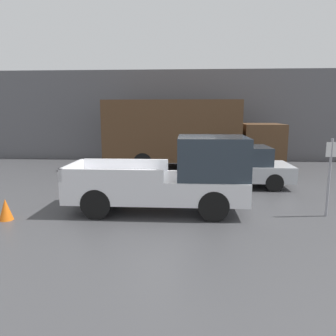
# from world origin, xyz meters

# --- Properties ---
(ground_plane) EXTENTS (60.00, 60.00, 0.00)m
(ground_plane) POSITION_xyz_m (0.00, 0.00, 0.00)
(ground_plane) COLOR #3D3D3F
(building_wall) EXTENTS (28.00, 0.15, 5.29)m
(building_wall) POSITION_xyz_m (0.00, 9.94, 2.64)
(building_wall) COLOR #56565B
(building_wall) RESTS_ON ground
(pickup_truck) EXTENTS (5.12, 2.03, 2.19)m
(pickup_truck) POSITION_xyz_m (0.02, -0.40, 1.02)
(pickup_truck) COLOR silver
(pickup_truck) RESTS_ON ground
(car) EXTENTS (4.25, 2.01, 1.56)m
(car) POSITION_xyz_m (2.26, 3.05, 0.78)
(car) COLOR #B7BABF
(car) RESTS_ON ground
(delivery_truck) EXTENTS (8.87, 2.60, 3.44)m
(delivery_truck) POSITION_xyz_m (0.22, 7.10, 1.83)
(delivery_truck) COLOR #4C331E
(delivery_truck) RESTS_ON ground
(parking_sign) EXTENTS (0.30, 0.07, 2.18)m
(parking_sign) POSITION_xyz_m (4.26, -0.68, 1.23)
(parking_sign) COLOR gray
(parking_sign) RESTS_ON ground
(traffic_cone) EXTENTS (0.37, 0.37, 0.59)m
(traffic_cone) POSITION_xyz_m (-4.51, -1.56, 0.29)
(traffic_cone) COLOR orange
(traffic_cone) RESTS_ON ground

